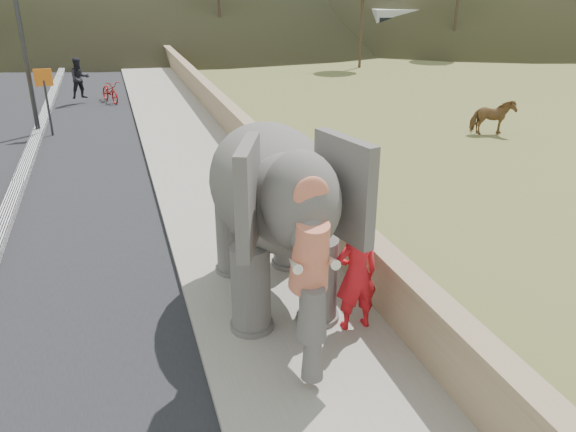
{
  "coord_description": "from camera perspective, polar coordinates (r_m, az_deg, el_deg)",
  "views": [
    {
      "loc": [
        -2.33,
        -5.96,
        5.25
      ],
      "look_at": [
        0.2,
        2.07,
        1.7
      ],
      "focal_mm": 35.0,
      "sensor_mm": 36.0,
      "label": 1
    }
  ],
  "objects": [
    {
      "name": "parapet",
      "position": [
        17.11,
        -3.39,
        6.88
      ],
      "size": [
        0.3,
        120.0,
        1.1
      ],
      "primitive_type": "cube",
      "color": "tan",
      "rests_on": "ground"
    },
    {
      "name": "road",
      "position": [
        17.01,
        -25.62,
        2.62
      ],
      "size": [
        7.0,
        120.0,
        0.03
      ],
      "primitive_type": "cube",
      "color": "black",
      "rests_on": "ground"
    },
    {
      "name": "elephant_and_man",
      "position": [
        9.3,
        -1.53,
        0.53
      ],
      "size": [
        2.53,
        4.5,
        3.16
      ],
      "color": "#67625D",
      "rests_on": "ground"
    },
    {
      "name": "median",
      "position": [
        16.98,
        -25.67,
        2.92
      ],
      "size": [
        0.35,
        120.0,
        0.22
      ],
      "primitive_type": "cube",
      "color": "black",
      "rests_on": "ground"
    },
    {
      "name": "bus_white",
      "position": [
        49.28,
        15.17,
        17.83
      ],
      "size": [
        11.28,
        4.97,
        3.1
      ],
      "primitive_type": "cube",
      "rotation": [
        0.0,
        0.0,
        1.34
      ],
      "color": "silver",
      "rests_on": "ground"
    },
    {
      "name": "walkway",
      "position": [
        16.94,
        -8.78,
        4.81
      ],
      "size": [
        3.0,
        120.0,
        0.15
      ],
      "primitive_type": "cube",
      "color": "#9E9687",
      "rests_on": "ground"
    },
    {
      "name": "trees",
      "position": [
        34.09,
        -9.03,
        20.41
      ],
      "size": [
        47.22,
        36.53,
        9.39
      ],
      "color": "#473828",
      "rests_on": "ground"
    },
    {
      "name": "ground",
      "position": [
        8.28,
        3.13,
        -16.55
      ],
      "size": [
        160.0,
        160.0,
        0.0
      ],
      "primitive_type": "plane",
      "color": "olive",
      "rests_on": "ground"
    },
    {
      "name": "bus_orange",
      "position": [
        51.48,
        22.52,
        17.13
      ],
      "size": [
        11.2,
        3.66,
        3.1
      ],
      "primitive_type": "cube",
      "rotation": [
        0.0,
        0.0,
        1.46
      ],
      "color": "#C45E22",
      "rests_on": "ground"
    },
    {
      "name": "signboard",
      "position": [
        22.0,
        -23.42,
        11.61
      ],
      "size": [
        0.6,
        0.08,
        2.4
      ],
      "color": "#2D2D33",
      "rests_on": "ground"
    },
    {
      "name": "motorcyclist",
      "position": [
        27.68,
        -18.96,
        12.44
      ],
      "size": [
        2.37,
        1.98,
        2.06
      ],
      "color": "maroon",
      "rests_on": "ground"
    },
    {
      "name": "cow",
      "position": [
        21.94,
        20.04,
        9.38
      ],
      "size": [
        1.62,
        0.98,
        1.28
      ],
      "primitive_type": "imported",
      "rotation": [
        0.0,
        0.0,
        1.37
      ],
      "color": "brown",
      "rests_on": "ground"
    },
    {
      "name": "distant_car",
      "position": [
        46.65,
        11.17,
        16.9
      ],
      "size": [
        4.28,
        1.83,
        1.44
      ],
      "primitive_type": "imported",
      "rotation": [
        0.0,
        0.0,
        1.54
      ],
      "color": "silver",
      "rests_on": "ground"
    }
  ]
}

